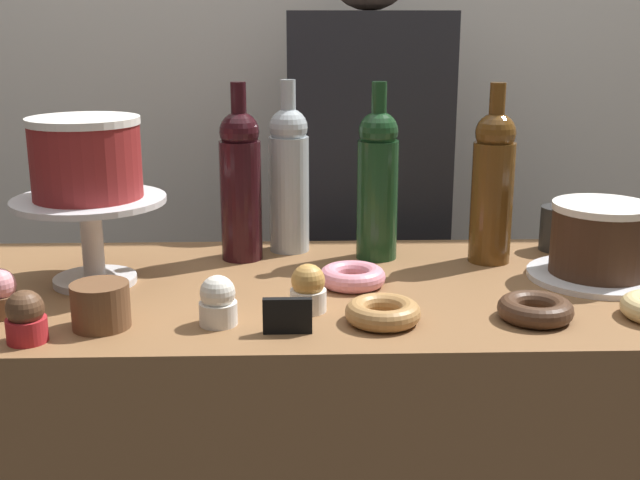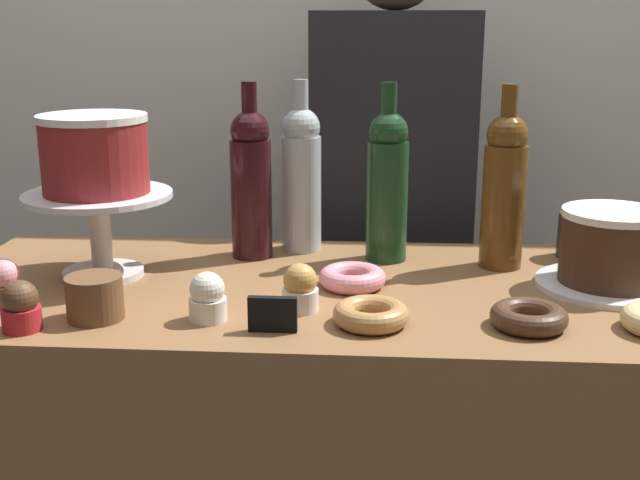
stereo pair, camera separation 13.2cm
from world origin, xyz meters
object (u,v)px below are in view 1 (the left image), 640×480
object	(u,v)px
cupcake_vanilla	(218,302)
donut_maple	(383,312)
cake_stand_pedestal	(91,225)
donut_pink	(352,276)
cupcake_caramel	(308,289)
wine_bottle_green	(377,182)
wine_bottle_amber	(493,184)
cookie_stack	(101,305)
barista_figure	(365,257)
chocolate_round_cake	(601,238)
wine_bottle_clear	(289,177)
white_layer_cake	(86,158)
cupcake_chocolate	(26,318)
coffee_cup_ceramic	(560,229)
wine_bottle_dark_red	(241,183)
donut_chocolate	(535,309)
price_sign_chalkboard	(287,316)

from	to	relation	value
cupcake_vanilla	donut_maple	bearing A→B (deg)	-0.25
cupcake_vanilla	cake_stand_pedestal	bearing A→B (deg)	138.82
donut_pink	cupcake_caramel	bearing A→B (deg)	-121.73
wine_bottle_green	wine_bottle_amber	size ratio (longest dim) A/B	1.00
wine_bottle_green	cookie_stack	size ratio (longest dim) A/B	3.87
donut_maple	barista_figure	world-z (taller)	barista_figure
wine_bottle_amber	donut_maple	xyz separation A→B (m)	(-0.23, -0.31, -0.13)
chocolate_round_cake	donut_pink	world-z (taller)	chocolate_round_cake
wine_bottle_clear	cupcake_caramel	size ratio (longest dim) A/B	4.38
wine_bottle_green	wine_bottle_clear	size ratio (longest dim) A/B	1.00
cake_stand_pedestal	white_layer_cake	xyz separation A→B (m)	(-0.00, 0.00, 0.11)
cupcake_caramel	cupcake_chocolate	world-z (taller)	same
cupcake_chocolate	barista_figure	world-z (taller)	barista_figure
cake_stand_pedestal	chocolate_round_cake	size ratio (longest dim) A/B	1.50
cupcake_chocolate	coffee_cup_ceramic	distance (m)	0.98
white_layer_cake	chocolate_round_cake	world-z (taller)	white_layer_cake
cupcake_caramel	cookie_stack	xyz separation A→B (m)	(-0.30, -0.06, -0.00)
chocolate_round_cake	wine_bottle_dark_red	xyz separation A→B (m)	(-0.62, 0.14, 0.07)
cake_stand_pedestal	chocolate_round_cake	xyz separation A→B (m)	(0.86, -0.00, -0.03)
cupcake_caramel	wine_bottle_amber	bearing A→B (deg)	37.02
cupcake_caramel	cupcake_vanilla	size ratio (longest dim) A/B	1.00
wine_bottle_green	donut_pink	distance (m)	0.21
wine_bottle_dark_red	cupcake_vanilla	bearing A→B (deg)	-92.34
chocolate_round_cake	cake_stand_pedestal	bearing A→B (deg)	179.94
wine_bottle_dark_red	barista_figure	world-z (taller)	barista_figure
wine_bottle_clear	cupcake_caramel	distance (m)	0.36
white_layer_cake	cookie_stack	bearing A→B (deg)	-74.07
donut_chocolate	wine_bottle_green	bearing A→B (deg)	121.49
white_layer_cake	coffee_cup_ceramic	xyz separation A→B (m)	(0.85, 0.18, -0.17)
cake_stand_pedestal	cupcake_caramel	distance (m)	0.39
wine_bottle_dark_red	donut_maple	world-z (taller)	wine_bottle_dark_red
cupcake_chocolate	barista_figure	size ratio (longest dim) A/B	0.05
chocolate_round_cake	barista_figure	size ratio (longest dim) A/B	0.11
white_layer_cake	wine_bottle_amber	world-z (taller)	wine_bottle_amber
chocolate_round_cake	cookie_stack	xyz separation A→B (m)	(-0.80, -0.20, -0.04)
cupcake_vanilla	price_sign_chalkboard	size ratio (longest dim) A/B	1.06
donut_chocolate	donut_maple	bearing A→B (deg)	-178.49
cupcake_vanilla	coffee_cup_ceramic	xyz separation A→B (m)	(0.62, 0.38, 0.01)
wine_bottle_amber	wine_bottle_clear	bearing A→B (deg)	166.80
cake_stand_pedestal	chocolate_round_cake	distance (m)	0.86
donut_pink	coffee_cup_ceramic	distance (m)	0.46
cupcake_chocolate	cupcake_vanilla	world-z (taller)	same
cookie_stack	barista_figure	bearing A→B (deg)	58.06
donut_maple	cookie_stack	distance (m)	0.41
chocolate_round_cake	donut_maple	distance (m)	0.44
chocolate_round_cake	barista_figure	world-z (taller)	barista_figure
cupcake_caramel	donut_chocolate	world-z (taller)	cupcake_caramel
wine_bottle_dark_red	wine_bottle_amber	distance (m)	0.46
chocolate_round_cake	cupcake_caramel	world-z (taller)	chocolate_round_cake
white_layer_cake	price_sign_chalkboard	xyz separation A→B (m)	(0.33, -0.24, -0.19)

